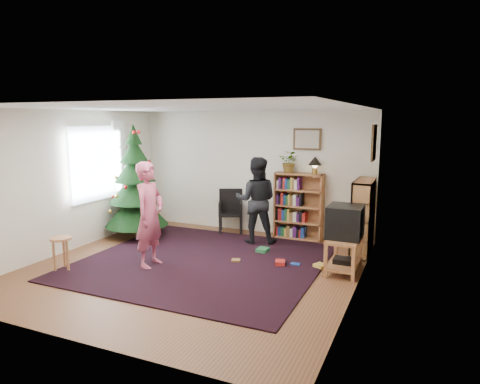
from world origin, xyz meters
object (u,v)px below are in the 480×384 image
at_px(armchair, 233,209).
at_px(person_standing, 150,215).
at_px(potted_plant, 290,162).
at_px(table_lamp, 315,162).
at_px(bookshelf_back, 299,205).
at_px(picture_right, 374,143).
at_px(christmas_tree, 136,191).
at_px(stool, 61,245).
at_px(picture_back, 307,139).
at_px(bookshelf_right, 363,216).
at_px(crt_tv, 345,222).
at_px(tv_stand, 344,252).
at_px(person_by_chair, 256,200).

bearing_deg(armchair, person_standing, -120.67).
relative_size(potted_plant, table_lamp, 1.26).
bearing_deg(armchair, bookshelf_back, -21.92).
bearing_deg(table_lamp, picture_right, -27.64).
distance_m(christmas_tree, stool, 2.15).
distance_m(picture_back, picture_right, 1.51).
xyz_separation_m(bookshelf_back, bookshelf_right, (1.29, -0.47, 0.00)).
bearing_deg(picture_back, picture_right, -28.69).
distance_m(picture_right, crt_tv, 1.53).
bearing_deg(tv_stand, armchair, 149.70).
relative_size(armchair, stool, 1.68).
height_order(tv_stand, stool, tv_stand).
relative_size(picture_back, tv_stand, 0.66).
bearing_deg(crt_tv, christmas_tree, 174.85).
bearing_deg(tv_stand, stool, -157.07).
height_order(picture_right, bookshelf_back, picture_right).
bearing_deg(crt_tv, potted_plant, 131.37).
bearing_deg(picture_right, bookshelf_back, 157.53).
height_order(person_standing, person_by_chair, person_standing).
relative_size(crt_tv, stool, 1.06).
xyz_separation_m(picture_back, stool, (-2.96, -3.39, -1.54)).
bearing_deg(table_lamp, bookshelf_back, 180.00).
bearing_deg(crt_tv, picture_back, 122.28).
bearing_deg(person_by_chair, armchair, -53.97).
xyz_separation_m(bookshelf_right, tv_stand, (-0.12, -1.09, -0.34)).
distance_m(christmas_tree, potted_plant, 3.09).
distance_m(tv_stand, table_lamp, 2.15).
distance_m(stool, person_by_chair, 3.46).
height_order(bookshelf_back, table_lamp, table_lamp).
relative_size(crt_tv, person_by_chair, 0.34).
xyz_separation_m(bookshelf_right, potted_plant, (-1.49, 0.47, 0.85)).
relative_size(stool, person_standing, 0.31).
bearing_deg(bookshelf_back, person_standing, -123.94).
height_order(picture_right, tv_stand, picture_right).
xyz_separation_m(picture_back, person_standing, (-1.81, -2.67, -1.11)).
relative_size(picture_right, person_standing, 0.36).
distance_m(picture_back, christmas_tree, 3.52).
relative_size(bookshelf_back, tv_stand, 1.56).
bearing_deg(table_lamp, crt_tv, -60.79).
height_order(stool, person_by_chair, person_by_chair).
distance_m(crt_tv, armchair, 3.00).
relative_size(crt_tv, potted_plant, 1.31).
bearing_deg(picture_back, bookshelf_back, -127.01).
bearing_deg(bookshelf_back, armchair, -178.11).
bearing_deg(picture_back, christmas_tree, -157.06).
height_order(christmas_tree, bookshelf_right, christmas_tree).
height_order(picture_back, stool, picture_back).
bearing_deg(picture_back, person_standing, -124.10).
xyz_separation_m(bookshelf_back, crt_tv, (1.17, -1.55, 0.13)).
xyz_separation_m(tv_stand, person_standing, (-2.88, -0.98, 0.52)).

